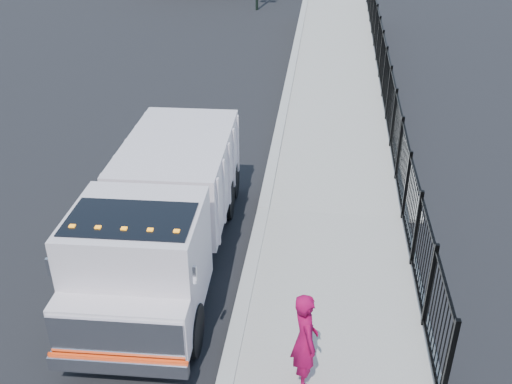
# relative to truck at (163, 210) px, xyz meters

# --- Properties ---
(ground) EXTENTS (120.00, 120.00, 0.00)m
(ground) POSITION_rel_truck_xyz_m (1.88, -1.42, -1.45)
(ground) COLOR black
(ground) RESTS_ON ground
(ramp) EXTENTS (3.95, 24.06, 3.19)m
(ramp) POSITION_rel_truck_xyz_m (4.00, 14.58, -1.45)
(ramp) COLOR #9E998E
(ramp) RESTS_ON ground
(iron_fence) EXTENTS (0.10, 28.00, 1.80)m
(iron_fence) POSITION_rel_truck_xyz_m (5.43, 10.58, -0.55)
(iron_fence) COLOR black
(iron_fence) RESTS_ON ground
(truck) EXTENTS (2.71, 7.58, 2.57)m
(truck) POSITION_rel_truck_xyz_m (0.00, 0.00, 0.00)
(truck) COLOR black
(truck) RESTS_ON ground
(worker) EXTENTS (0.63, 0.77, 1.83)m
(worker) POSITION_rel_truck_xyz_m (3.19, -3.12, -0.41)
(worker) COLOR maroon
(worker) RESTS_ON sidewalk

